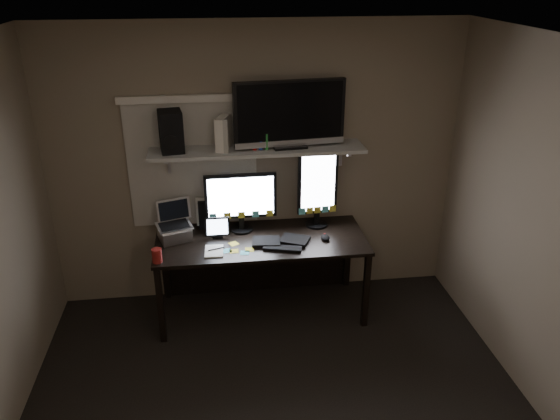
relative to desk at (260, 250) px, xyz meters
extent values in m
plane|color=silver|center=(0.00, -1.55, 1.95)|extent=(3.60, 3.60, 0.00)
plane|color=#81705C|center=(0.00, 0.25, 0.70)|extent=(3.60, 0.00, 3.60)
cube|color=beige|center=(-0.55, 0.24, 0.75)|extent=(1.10, 0.02, 1.10)
cube|color=black|center=(0.00, -0.12, 0.16)|extent=(1.80, 0.75, 0.03)
cube|color=black|center=(0.00, 0.23, -0.20)|extent=(1.80, 0.02, 0.70)
cube|color=black|center=(-0.86, -0.46, -0.20)|extent=(0.05, 0.05, 0.70)
cube|color=black|center=(0.86, -0.46, -0.20)|extent=(0.05, 0.05, 0.70)
cube|color=black|center=(-0.86, 0.21, -0.20)|extent=(0.05, 0.05, 0.70)
cube|color=black|center=(0.86, 0.21, -0.20)|extent=(0.05, 0.05, 0.70)
cube|color=#AFAFAA|center=(0.00, 0.08, 0.91)|extent=(1.80, 0.35, 0.03)
cube|color=black|center=(-0.15, 0.07, 0.45)|extent=(0.62, 0.08, 0.55)
cube|color=black|center=(0.52, 0.08, 0.53)|extent=(0.36, 0.10, 0.71)
cube|color=black|center=(0.16, -0.21, 0.19)|extent=(0.52, 0.32, 0.03)
ellipsoid|color=black|center=(0.55, -0.20, 0.20)|extent=(0.08, 0.11, 0.04)
cube|color=white|center=(-0.40, -0.30, 0.18)|extent=(0.16, 0.22, 0.01)
cube|color=black|center=(-0.37, -0.04, 0.27)|extent=(0.21, 0.09, 0.19)
cube|color=black|center=(-0.42, 0.17, 0.32)|extent=(0.22, 0.11, 0.28)
cube|color=silver|center=(-0.73, -0.04, 0.34)|extent=(0.35, 0.31, 0.32)
cylinder|color=maroon|center=(-0.85, -0.42, 0.23)|extent=(0.10, 0.10, 0.12)
cube|color=black|center=(0.27, 0.07, 1.21)|extent=(0.94, 0.26, 0.56)
cube|color=silver|center=(-0.28, 0.09, 1.06)|extent=(0.14, 0.24, 0.27)
cube|color=black|center=(-0.70, 0.09, 1.09)|extent=(0.21, 0.25, 0.34)
camera|label=1|loc=(-0.37, -4.28, 2.33)|focal=35.00mm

